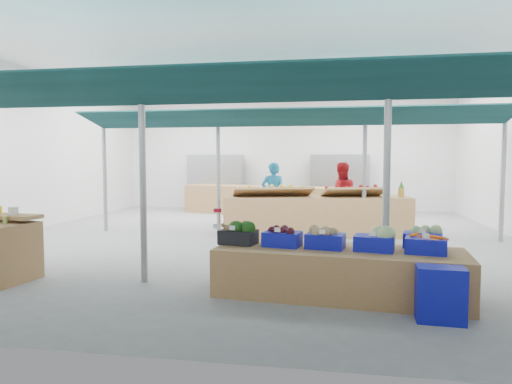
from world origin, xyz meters
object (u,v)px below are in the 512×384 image
at_px(veg_counter, 339,272).
at_px(crate_stack, 440,294).
at_px(vendor_left, 273,195).
at_px(vendor_right, 341,196).
at_px(fruit_counter, 316,216).

xyz_separation_m(veg_counter, crate_stack, (1.12, -0.79, -0.00)).
relative_size(vendor_left, vendor_right, 1.00).
xyz_separation_m(crate_stack, vendor_right, (-1.00, 6.83, 0.57)).
bearing_deg(vendor_left, fruit_counter, 129.34).
relative_size(fruit_counter, crate_stack, 7.03).
bearing_deg(fruit_counter, crate_stack, -82.52).
relative_size(veg_counter, vendor_left, 1.85).
distance_m(crate_stack, vendor_right, 6.93).
bearing_deg(vendor_right, vendor_left, -8.15).
xyz_separation_m(veg_counter, fruit_counter, (-0.48, 4.94, 0.16)).
bearing_deg(crate_stack, vendor_left, 112.32).
bearing_deg(veg_counter, fruit_counter, 101.14).
bearing_deg(crate_stack, veg_counter, 144.76).
bearing_deg(veg_counter, vendor_right, 94.45).
xyz_separation_m(fruit_counter, crate_stack, (1.60, -5.73, -0.16)).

